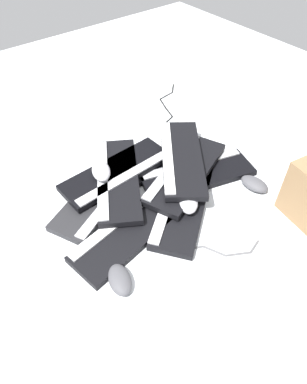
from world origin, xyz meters
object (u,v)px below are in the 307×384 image
at_px(keyboard_4, 183,204).
at_px(keyboard_6, 117,172).
at_px(keyboard_8, 181,158).
at_px(mouse_4, 120,280).
at_px(keyboard_0, 198,174).
at_px(keyboard_2, 101,194).
at_px(mouse_3, 204,144).
at_px(mouse_1, 101,171).
at_px(mouse_2, 188,202).
at_px(keyboard_3, 131,230).
at_px(mouse_0, 254,184).
at_px(keyboard_5, 117,179).
at_px(keyboard_1, 132,172).
at_px(keyboard_7, 185,172).

relative_size(keyboard_4, keyboard_6, 0.99).
height_order(keyboard_8, mouse_4, keyboard_8).
height_order(keyboard_0, mouse_4, mouse_4).
bearing_deg(keyboard_2, keyboard_6, 18.34).
bearing_deg(mouse_4, mouse_3, -46.86).
bearing_deg(keyboard_4, mouse_3, 33.28).
xyz_separation_m(mouse_1, mouse_2, (0.17, -0.29, -0.03)).
relative_size(keyboard_3, keyboard_8, 1.04).
distance_m(keyboard_8, mouse_4, 0.54).
height_order(keyboard_3, keyboard_6, keyboard_6).
xyz_separation_m(keyboard_2, keyboard_4, (0.21, -0.22, 0.00)).
bearing_deg(keyboard_4, mouse_1, 122.58).
distance_m(keyboard_2, mouse_0, 0.58).
bearing_deg(mouse_0, keyboard_6, -141.42).
height_order(keyboard_2, mouse_3, mouse_3).
distance_m(keyboard_4, keyboard_5, 0.26).
xyz_separation_m(keyboard_4, keyboard_6, (-0.11, 0.26, 0.03)).
xyz_separation_m(keyboard_0, mouse_1, (-0.32, 0.19, 0.07)).
bearing_deg(keyboard_2, keyboard_1, 9.15).
bearing_deg(keyboard_8, keyboard_4, -128.79).
xyz_separation_m(keyboard_0, keyboard_4, (-0.15, -0.08, 0.00)).
bearing_deg(keyboard_5, mouse_4, -123.38).
bearing_deg(keyboard_3, keyboard_1, 53.23).
distance_m(keyboard_0, keyboard_7, 0.06).
bearing_deg(keyboard_4, keyboard_1, 100.02).
relative_size(keyboard_0, mouse_3, 4.22).
height_order(keyboard_4, mouse_3, mouse_3).
bearing_deg(keyboard_3, mouse_1, 78.94).
height_order(keyboard_0, keyboard_3, same).
relative_size(keyboard_3, mouse_3, 4.17).
bearing_deg(mouse_2, keyboard_4, 32.27).
bearing_deg(keyboard_4, keyboard_7, 44.73).
distance_m(keyboard_2, keyboard_8, 0.34).
relative_size(keyboard_2, keyboard_8, 1.05).
xyz_separation_m(keyboard_2, keyboard_7, (0.30, -0.13, 0.03)).
bearing_deg(keyboard_5, keyboard_8, -18.66).
distance_m(keyboard_3, keyboard_7, 0.32).
distance_m(keyboard_1, mouse_4, 0.48).
height_order(keyboard_8, mouse_1, mouse_1).
bearing_deg(keyboard_4, keyboard_2, 132.50).
height_order(keyboard_7, mouse_1, mouse_1).
bearing_deg(keyboard_0, keyboard_3, -170.73).
height_order(mouse_0, mouse_3, same).
height_order(keyboard_1, keyboard_7, keyboard_7).
distance_m(keyboard_2, mouse_3, 0.50).
distance_m(keyboard_1, mouse_1, 0.14).
xyz_separation_m(keyboard_1, keyboard_7, (0.14, -0.16, 0.03)).
bearing_deg(mouse_2, mouse_1, 67.90).
distance_m(keyboard_4, mouse_1, 0.32).
bearing_deg(mouse_4, keyboard_3, -27.78).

